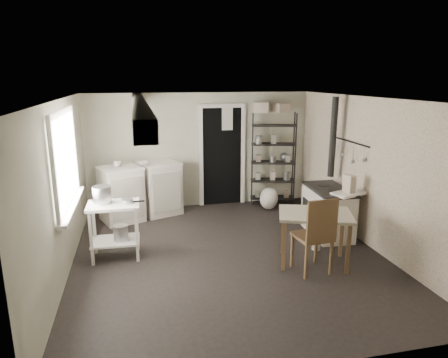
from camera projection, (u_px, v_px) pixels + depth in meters
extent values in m
plane|color=black|center=(228.00, 255.00, 5.99)|extent=(5.00, 5.00, 0.00)
plane|color=white|center=(229.00, 99.00, 5.42)|extent=(5.00, 5.00, 0.00)
cube|color=#BCB8A0|center=(200.00, 150.00, 8.07)|extent=(4.50, 0.02, 2.30)
cube|color=#BCB8A0|center=(297.00, 253.00, 3.34)|extent=(4.50, 0.02, 2.30)
cube|color=#BCB8A0|center=(62.00, 190.00, 5.23)|extent=(0.02, 5.00, 2.30)
cube|color=#BCB8A0|center=(370.00, 173.00, 6.19)|extent=(0.02, 5.00, 2.30)
cylinder|color=#A8A8AA|center=(102.00, 196.00, 5.71)|extent=(0.27, 0.27, 0.28)
cylinder|color=#A8A8AA|center=(128.00, 202.00, 5.72)|extent=(0.17, 0.17, 0.09)
cylinder|color=#A8A8AA|center=(121.00, 233.00, 5.81)|extent=(0.21, 0.21, 0.23)
imported|color=silver|center=(143.00, 168.00, 7.41)|extent=(0.32, 0.32, 0.07)
imported|color=silver|center=(118.00, 169.00, 7.24)|extent=(0.16, 0.16, 0.11)
imported|color=silver|center=(259.00, 140.00, 8.03)|extent=(0.10, 0.10, 0.17)
cube|color=beige|center=(261.00, 107.00, 7.93)|extent=(0.37, 0.35, 0.20)
cube|color=beige|center=(281.00, 108.00, 8.03)|extent=(0.35, 0.33, 0.18)
cube|color=beige|center=(349.00, 182.00, 6.19)|extent=(0.14, 0.20, 0.28)
imported|color=silver|center=(327.00, 210.00, 5.51)|extent=(0.12, 0.12, 0.10)
ellipsoid|color=silver|center=(269.00, 198.00, 8.01)|extent=(0.43, 0.40, 0.44)
cylinder|color=silver|center=(316.00, 245.00, 6.16)|extent=(0.17, 0.17, 0.17)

